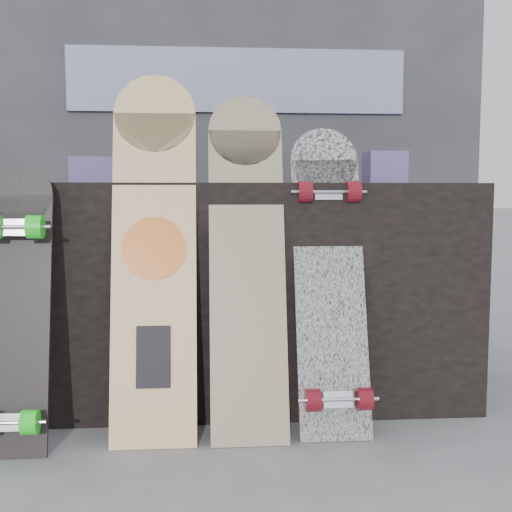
{
  "coord_description": "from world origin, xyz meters",
  "views": [
    {
      "loc": [
        -0.15,
        -1.87,
        0.77
      ],
      "look_at": [
        0.01,
        0.2,
        0.56
      ],
      "focal_mm": 45.0,
      "sensor_mm": 36.0,
      "label": 1
    }
  ],
  "objects": [
    {
      "name": "longboard_geisha",
      "position": [
        -0.32,
        0.16,
        0.61
      ],
      "size": [
        0.26,
        0.3,
        1.15
      ],
      "rotation": [
        -0.24,
        0.0,
        0.0
      ],
      "color": "beige",
      "rests_on": "ground"
    },
    {
      "name": "booth",
      "position": [
        0.0,
        1.35,
        1.1
      ],
      "size": [
        2.4,
        0.22,
        2.2
      ],
      "color": "#323136",
      "rests_on": "ground"
    },
    {
      "name": "ground",
      "position": [
        0.0,
        0.0,
        0.0
      ],
      "size": [
        60.0,
        60.0,
        0.0
      ],
      "primitive_type": "plane",
      "color": "slate",
      "rests_on": "ground"
    },
    {
      "name": "merch_box_small",
      "position": [
        0.51,
        0.51,
        0.86
      ],
      "size": [
        0.14,
        0.14,
        0.12
      ],
      "primitive_type": "cube",
      "color": "navy",
      "rests_on": "vendor_table"
    },
    {
      "name": "longboard_celtic",
      "position": [
        -0.02,
        0.17,
        0.58
      ],
      "size": [
        0.24,
        0.31,
        1.09
      ],
      "rotation": [
        -0.27,
        0.0,
        0.0
      ],
      "color": "beige",
      "rests_on": "ground"
    },
    {
      "name": "merch_box_flat",
      "position": [
        0.03,
        0.64,
        0.83
      ],
      "size": [
        0.22,
        0.1,
        0.06
      ],
      "primitive_type": "cube",
      "color": "#D1B78C",
      "rests_on": "vendor_table"
    },
    {
      "name": "merch_box_purple",
      "position": [
        -0.56,
        0.59,
        0.85
      ],
      "size": [
        0.18,
        0.12,
        0.1
      ],
      "primitive_type": "cube",
      "color": "navy",
      "rests_on": "vendor_table"
    },
    {
      "name": "vendor_table",
      "position": [
        0.0,
        0.5,
        0.4
      ],
      "size": [
        1.6,
        0.6,
        0.8
      ],
      "primitive_type": "cube",
      "color": "black",
      "rests_on": "ground"
    },
    {
      "name": "skateboard_dark",
      "position": [
        -0.72,
        0.05,
        0.44
      ],
      "size": [
        0.19,
        0.27,
        0.86
      ],
      "rotation": [
        -0.22,
        0.0,
        0.0
      ],
      "color": "black",
      "rests_on": "ground"
    },
    {
      "name": "longboard_cascadia",
      "position": [
        0.24,
        0.17,
        0.51
      ],
      "size": [
        0.23,
        0.36,
        0.99
      ],
      "rotation": [
        -0.29,
        0.0,
        0.0
      ],
      "color": "silver",
      "rests_on": "ground"
    }
  ]
}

